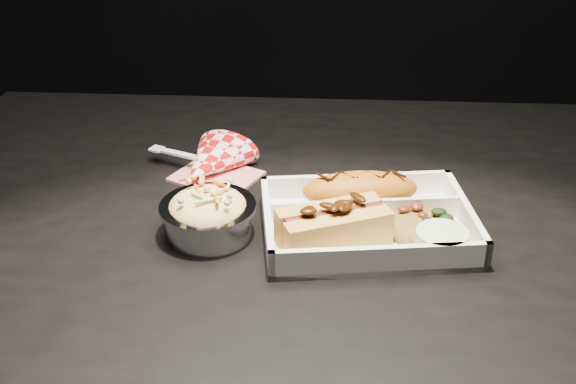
# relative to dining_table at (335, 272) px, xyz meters

# --- Properties ---
(dining_table) EXTENTS (1.20, 0.80, 0.75)m
(dining_table) POSITION_rel_dining_table_xyz_m (0.00, 0.00, 0.00)
(dining_table) COLOR black
(dining_table) RESTS_ON ground
(food_tray) EXTENTS (0.27, 0.21, 0.04)m
(food_tray) POSITION_rel_dining_table_xyz_m (0.04, -0.04, 0.10)
(food_tray) COLOR white
(food_tray) RESTS_ON dining_table
(fried_pastry) EXTENTS (0.15, 0.08, 0.05)m
(fried_pastry) POSITION_rel_dining_table_xyz_m (0.03, 0.01, 0.12)
(fried_pastry) COLOR #C56813
(fried_pastry) RESTS_ON food_tray
(hotdog) EXTENTS (0.14, 0.10, 0.06)m
(hotdog) POSITION_rel_dining_table_xyz_m (-0.01, -0.08, 0.12)
(hotdog) COLOR gold
(hotdog) RESTS_ON food_tray
(fried_rice_mound) EXTENTS (0.10, 0.09, 0.03)m
(fried_rice_mound) POSITION_rel_dining_table_xyz_m (0.10, -0.05, 0.11)
(fried_rice_mound) COLOR olive
(fried_rice_mound) RESTS_ON food_tray
(cupcake_liner) EXTENTS (0.06, 0.06, 0.03)m
(cupcake_liner) POSITION_rel_dining_table_xyz_m (0.12, -0.10, 0.11)
(cupcake_liner) COLOR beige
(cupcake_liner) RESTS_ON food_tray
(foil_coleslaw_cup) EXTENTS (0.12, 0.12, 0.07)m
(foil_coleslaw_cup) POSITION_rel_dining_table_xyz_m (-0.16, -0.06, 0.12)
(foil_coleslaw_cup) COLOR silver
(foil_coleslaw_cup) RESTS_ON dining_table
(napkin_fork) EXTENTS (0.17, 0.14, 0.10)m
(napkin_fork) POSITION_rel_dining_table_xyz_m (-0.18, 0.10, 0.11)
(napkin_fork) COLOR red
(napkin_fork) RESTS_ON dining_table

